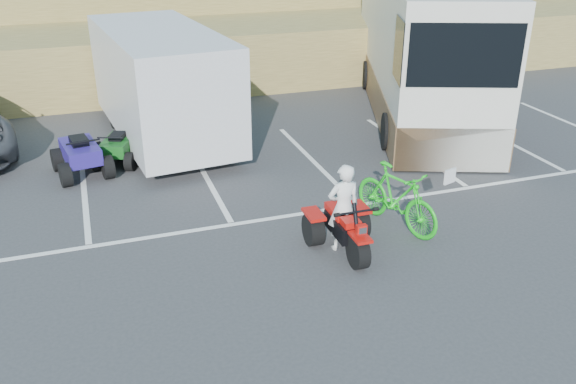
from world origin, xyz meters
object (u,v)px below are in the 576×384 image
object	(u,v)px
rv_motorhome	(419,54)
quad_atv_green	(121,163)
red_trike_atv	(345,252)
quad_atv_blue	(84,174)
green_dirt_bike	(397,197)
rider	(343,208)
cargo_trailer	(162,82)

from	to	relation	value
rv_motorhome	quad_atv_green	world-z (taller)	rv_motorhome
red_trike_atv	quad_atv_blue	size ratio (longest dim) A/B	1.02
quad_atv_blue	quad_atv_green	bearing A→B (deg)	15.52
green_dirt_bike	quad_atv_blue	xyz separation A→B (m)	(-5.66, 4.66, -0.62)
rider	cargo_trailer	world-z (taller)	cargo_trailer
green_dirt_bike	rv_motorhome	world-z (taller)	rv_motorhome
quad_atv_green	rider	bearing A→B (deg)	-35.59
red_trike_atv	cargo_trailer	size ratio (longest dim) A/B	0.25
rider	cargo_trailer	xyz separation A→B (m)	(-2.15, 6.89, 0.75)
red_trike_atv	quad_atv_blue	world-z (taller)	red_trike_atv
cargo_trailer	quad_atv_blue	world-z (taller)	cargo_trailer
rider	rv_motorhome	distance (m)	9.28
rider	quad_atv_green	world-z (taller)	rider
rider	rv_motorhome	bearing A→B (deg)	-127.04
rv_motorhome	quad_atv_blue	world-z (taller)	rv_motorhome
rv_motorhome	quad_atv_blue	distance (m)	10.38
green_dirt_bike	quad_atv_green	size ratio (longest dim) A/B	1.58
cargo_trailer	quad_atv_blue	size ratio (longest dim) A/B	4.15
rider	quad_atv_green	distance (m)	6.57
quad_atv_green	green_dirt_bike	bearing A→B (deg)	-24.55
red_trike_atv	quad_atv_green	distance (m)	6.64
cargo_trailer	red_trike_atv	bearing A→B (deg)	-79.22
rv_motorhome	red_trike_atv	bearing A→B (deg)	-106.59
quad_atv_green	cargo_trailer	bearing A→B (deg)	68.27
green_dirt_bike	rv_motorhome	distance (m)	8.21
rv_motorhome	quad_atv_blue	xyz separation A→B (m)	(-10.00, -2.22, -1.66)
red_trike_atv	rv_motorhome	size ratio (longest dim) A/B	0.15
green_dirt_bike	rv_motorhome	bearing A→B (deg)	39.45
rider	quad_atv_blue	world-z (taller)	rider
cargo_trailer	quad_atv_green	bearing A→B (deg)	-140.09
red_trike_atv	cargo_trailer	bearing A→B (deg)	107.58
cargo_trailer	rider	bearing A→B (deg)	-78.86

